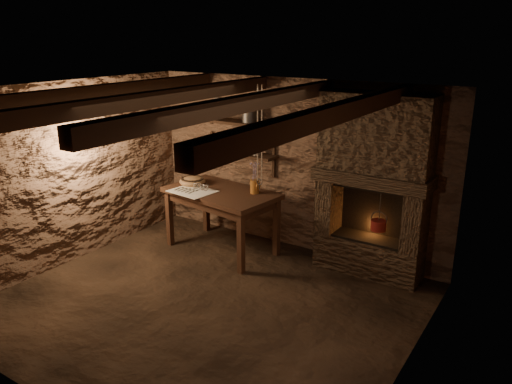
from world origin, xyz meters
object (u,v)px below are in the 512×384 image
Objects in this scene: stoneware_jug at (255,180)px; work_table at (222,218)px; iron_stockpot at (250,116)px; red_pot at (379,224)px; wooden_bowl at (192,181)px.

work_table is at bearing -138.59° from stoneware_jug.
iron_stockpot is at bearing 152.74° from stoneware_jug.
iron_stockpot reaches higher than stoneware_jug.
stoneware_jug reaches higher than work_table.
stoneware_jug is 0.93m from iron_stockpot.
stoneware_jug reaches higher than red_pot.
stoneware_jug is 1.73m from red_pot.
work_table is 3.86× the size of stoneware_jug.
iron_stockpot is (0.12, 0.54, 1.38)m from work_table.
red_pot is (2.12, 0.42, 0.22)m from work_table.
iron_stockpot is 0.41× the size of red_pot.
wooden_bowl is 1.24m from iron_stockpot.
red_pot is (1.67, 0.26, -0.37)m from stoneware_jug.
stoneware_jug is 0.79× the size of red_pot.
stoneware_jug is (0.45, 0.16, 0.59)m from work_table.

